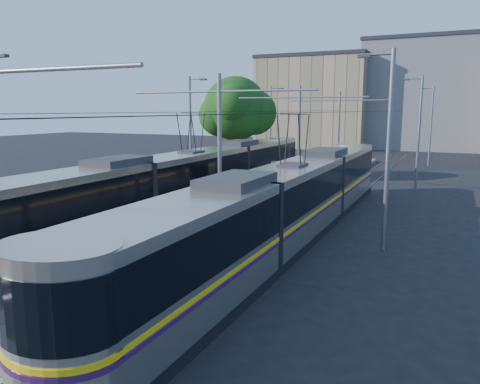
% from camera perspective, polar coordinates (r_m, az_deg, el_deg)
% --- Properties ---
extents(ground, '(160.00, 160.00, 0.00)m').
position_cam_1_polar(ground, '(16.03, -15.83, -11.18)').
color(ground, black).
rests_on(ground, ground).
extents(platform, '(4.00, 50.00, 0.30)m').
position_cam_1_polar(platform, '(30.44, 5.33, -0.51)').
color(platform, gray).
rests_on(platform, ground).
extents(tactile_strip_left, '(0.70, 50.00, 0.01)m').
position_cam_1_polar(tactile_strip_left, '(30.91, 2.80, -0.02)').
color(tactile_strip_left, gray).
rests_on(tactile_strip_left, platform).
extents(tactile_strip_right, '(0.70, 50.00, 0.01)m').
position_cam_1_polar(tactile_strip_right, '(29.97, 7.95, -0.42)').
color(tactile_strip_right, gray).
rests_on(tactile_strip_right, platform).
extents(rails, '(8.71, 70.00, 0.03)m').
position_cam_1_polar(rails, '(30.46, 5.33, -0.76)').
color(rails, gray).
rests_on(rails, ground).
extents(tram_left, '(2.43, 31.82, 5.50)m').
position_cam_1_polar(tram_left, '(26.76, -5.87, 1.41)').
color(tram_left, black).
rests_on(tram_left, ground).
extents(tram_right, '(2.43, 28.27, 5.50)m').
position_cam_1_polar(tram_right, '(20.45, 6.34, -0.84)').
color(tram_right, black).
rests_on(tram_right, ground).
extents(catenary, '(9.20, 70.00, 7.00)m').
position_cam_1_polar(catenary, '(27.28, 3.47, 7.56)').
color(catenary, gray).
rests_on(catenary, platform).
extents(street_lamps, '(15.18, 38.22, 8.00)m').
position_cam_1_polar(street_lamps, '(33.76, 7.73, 7.38)').
color(street_lamps, gray).
rests_on(street_lamps, ground).
extents(shelter, '(0.99, 1.21, 2.32)m').
position_cam_1_polar(shelter, '(28.10, 4.43, 1.45)').
color(shelter, black).
rests_on(shelter, platform).
extents(tree, '(5.77, 5.33, 8.38)m').
position_cam_1_polar(tree, '(38.96, 0.05, 9.99)').
color(tree, '#382314').
rests_on(tree, ground).
extents(building_left, '(16.32, 12.24, 13.60)m').
position_cam_1_polar(building_left, '(73.98, 9.31, 10.77)').
color(building_left, tan).
rests_on(building_left, ground).
extents(building_centre, '(18.36, 14.28, 15.63)m').
position_cam_1_polar(building_centre, '(75.37, 22.20, 10.93)').
color(building_centre, slate).
rests_on(building_centre, ground).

